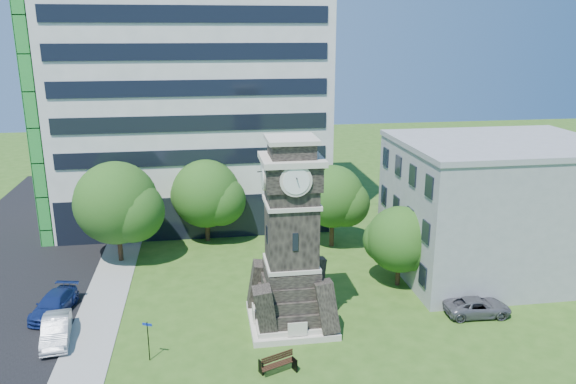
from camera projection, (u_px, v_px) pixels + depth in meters
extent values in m
plane|color=#2E5418|center=(248.00, 343.00, 34.14)|extent=(160.00, 160.00, 0.00)
cube|color=gray|center=(100.00, 314.00, 37.49)|extent=(3.00, 70.00, 0.06)
cube|color=beige|center=(291.00, 320.00, 36.42)|extent=(5.40, 5.40, 0.40)
cube|color=beige|center=(291.00, 315.00, 36.33)|extent=(4.80, 4.80, 0.30)
cube|color=black|center=(291.00, 218.00, 34.49)|extent=(3.00, 3.00, 6.40)
cube|color=beige|center=(291.00, 263.00, 35.32)|extent=(3.25, 3.25, 0.25)
cube|color=beige|center=(291.00, 202.00, 34.21)|extent=(3.25, 3.25, 0.25)
cube|color=black|center=(295.00, 242.00, 33.32)|extent=(0.35, 0.08, 1.10)
cube|color=black|center=(291.00, 174.00, 33.71)|extent=(3.30, 3.30, 1.60)
cube|color=beige|center=(291.00, 159.00, 33.47)|extent=(3.70, 3.70, 0.35)
cylinder|color=white|center=(296.00, 181.00, 32.03)|extent=(1.56, 0.06, 1.56)
cylinder|color=white|center=(262.00, 175.00, 33.46)|extent=(0.06, 1.56, 1.56)
cube|color=black|center=(291.00, 149.00, 33.30)|extent=(2.60, 2.60, 0.90)
cube|color=beige|center=(291.00, 139.00, 33.13)|extent=(3.00, 3.00, 0.25)
cube|color=white|center=(192.00, 76.00, 54.53)|extent=(25.00, 15.00, 28.00)
cube|color=black|center=(197.00, 217.00, 51.01)|extent=(24.50, 0.80, 4.00)
cube|color=#9A9CA0|center=(496.00, 210.00, 43.28)|extent=(15.00, 12.00, 10.00)
cube|color=#9A9CA0|center=(503.00, 143.00, 41.84)|extent=(15.20, 12.20, 0.40)
imported|color=#B1B4B9|center=(56.00, 330.00, 34.15)|extent=(2.16, 4.60, 1.46)
imported|color=navy|center=(54.00, 304.00, 37.49)|extent=(2.84, 4.99, 1.36)
imported|color=#58575D|center=(478.00, 307.00, 37.29)|extent=(4.48, 2.24, 1.22)
cube|color=black|center=(261.00, 368.00, 30.95)|extent=(0.07, 0.50, 0.78)
cube|color=black|center=(295.00, 365.00, 31.23)|extent=(0.07, 0.50, 0.78)
cube|color=black|center=(278.00, 364.00, 31.06)|extent=(2.00, 0.53, 0.04)
cube|color=black|center=(277.00, 357.00, 31.20)|extent=(2.00, 0.04, 0.45)
cylinder|color=black|center=(148.00, 341.00, 31.99)|extent=(0.06, 0.06, 2.44)
cube|color=#0E289D|center=(147.00, 325.00, 31.70)|extent=(0.59, 0.04, 0.15)
cylinder|color=#332114|center=(120.00, 244.00, 45.91)|extent=(0.39, 0.39, 2.91)
sphere|color=#21691F|center=(116.00, 203.00, 44.93)|extent=(6.68, 6.68, 6.68)
sphere|color=#21691F|center=(133.00, 211.00, 44.64)|extent=(5.01, 5.01, 5.01)
sphere|color=#21691F|center=(103.00, 204.00, 45.64)|extent=(4.68, 4.68, 4.68)
cylinder|color=#332114|center=(207.00, 227.00, 50.47)|extent=(0.41, 0.41, 2.57)
sphere|color=#38671E|center=(206.00, 193.00, 49.60)|extent=(6.04, 6.04, 6.04)
sphere|color=#38671E|center=(220.00, 200.00, 49.34)|extent=(4.53, 4.53, 4.53)
sphere|color=#38671E|center=(194.00, 195.00, 50.25)|extent=(4.23, 4.23, 4.23)
cylinder|color=#332114|center=(332.00, 232.00, 49.15)|extent=(0.40, 0.40, 2.65)
sphere|color=#27641D|center=(333.00, 196.00, 48.25)|extent=(5.42, 5.42, 5.42)
sphere|color=#27641D|center=(346.00, 203.00, 48.04)|extent=(4.06, 4.06, 4.06)
sphere|color=#27641D|center=(320.00, 198.00, 48.84)|extent=(3.79, 3.79, 3.79)
cylinder|color=#332114|center=(398.00, 272.00, 41.69)|extent=(0.34, 0.34, 2.10)
sphere|color=#2B5A1A|center=(400.00, 239.00, 40.98)|extent=(4.87, 4.87, 4.87)
sphere|color=#2B5A1A|center=(415.00, 246.00, 40.77)|extent=(3.66, 3.66, 3.66)
sphere|color=#2B5A1A|center=(386.00, 240.00, 41.50)|extent=(3.41, 3.41, 3.41)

